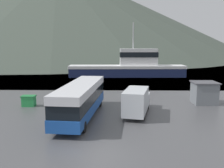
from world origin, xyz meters
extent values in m
plane|color=#4C4C4F|center=(0.00, 0.00, 0.00)|extent=(400.00, 400.00, 0.00)
plane|color=#475B6B|center=(0.00, 141.04, 0.00)|extent=(240.00, 240.00, 0.00)
cone|color=#424C42|center=(-34.68, 149.05, 27.07)|extent=(222.74, 222.74, 54.15)
cube|color=#194799|center=(-1.69, 7.84, 0.91)|extent=(3.51, 11.51, 0.91)
cube|color=black|center=(-1.69, 7.84, 1.89)|extent=(3.44, 11.28, 1.05)
cube|color=silver|center=(-1.69, 7.84, 2.74)|extent=(3.51, 11.51, 0.65)
cube|color=black|center=(-1.17, 13.50, 1.70)|extent=(2.18, 0.26, 1.41)
cylinder|color=black|center=(-2.41, 11.89, 0.45)|extent=(0.38, 0.92, 0.90)
cylinder|color=black|center=(-0.24, 11.69, 0.45)|extent=(0.38, 0.92, 0.90)
cylinder|color=black|center=(-3.14, 3.99, 0.45)|extent=(0.38, 0.92, 0.90)
cylinder|color=black|center=(-0.98, 3.79, 0.45)|extent=(0.38, 0.92, 0.90)
cube|color=silver|center=(3.29, 8.27, 1.42)|extent=(2.82, 4.75, 2.14)
cube|color=silver|center=(3.97, 11.36, 0.94)|extent=(2.27, 2.27, 1.17)
cube|color=black|center=(3.77, 10.45, 1.90)|extent=(1.60, 0.41, 0.75)
cylinder|color=black|center=(3.09, 11.30, 0.35)|extent=(0.36, 0.73, 0.70)
cylinder|color=black|center=(4.74, 10.94, 0.35)|extent=(0.36, 0.73, 0.70)
cylinder|color=black|center=(2.25, 7.46, 0.35)|extent=(0.36, 0.73, 0.70)
cylinder|color=black|center=(3.90, 7.09, 0.35)|extent=(0.36, 0.73, 0.70)
cube|color=#19234C|center=(3.69, 36.59, 1.14)|extent=(23.33, 4.66, 2.28)
cube|color=white|center=(3.69, 36.59, 1.99)|extent=(23.56, 4.71, 0.57)
cube|color=white|center=(6.01, 36.65, 3.97)|extent=(7.50, 3.04, 3.38)
cube|color=black|center=(6.01, 36.65, 4.47)|extent=(7.65, 3.13, 1.01)
cylinder|color=#B2B2B7|center=(4.90, 36.62, 8.23)|extent=(0.20, 0.20, 5.15)
cube|color=green|center=(-7.87, 11.76, 0.52)|extent=(1.31, 0.92, 1.04)
cube|color=#227D3C|center=(-7.87, 11.76, 1.10)|extent=(1.44, 1.01, 0.12)
cube|color=slate|center=(11.30, 13.28, 1.16)|extent=(2.44, 2.38, 2.33)
cube|color=#4C4C51|center=(11.30, 13.28, 2.39)|extent=(2.68, 2.62, 0.12)
camera|label=1|loc=(1.45, -14.12, 6.60)|focal=40.00mm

